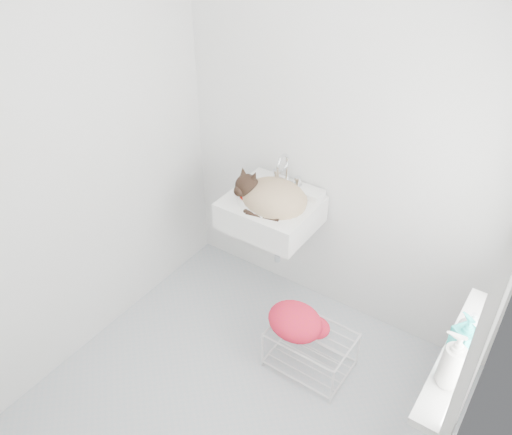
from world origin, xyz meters
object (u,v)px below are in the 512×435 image
Objects in this scene: sink at (271,200)px; bottle_a at (446,382)px; cat at (271,197)px; bottle_c at (467,337)px; wire_rack at (310,349)px; bottle_b at (460,352)px.

bottle_a reaches higher than sink.
bottle_a is at bearing -25.93° from cat.
bottle_a is at bearing -90.00° from bottle_c.
wire_rack is 2.04× the size of bottle_a.
bottle_a is 1.62× the size of bottle_c.
bottle_b is (0.81, -0.20, 0.70)m from wire_rack.
wire_rack is at bearing -30.36° from cat.
bottle_c is at bearing 90.00° from bottle_b.
bottle_a is at bearing -25.48° from wire_rack.
sink is 1.40m from bottle_c.
sink reaches higher than wire_rack.
sink is 1.17× the size of wire_rack.
cat reaches higher than bottle_c.
sink is 2.68× the size of bottle_b.
bottle_c is at bearing -15.20° from cat.
sink is at bearing 128.78° from cat.
sink is 2.38× the size of bottle_a.
bottle_b reaches higher than bottle_c.
cat is 1.89× the size of bottle_a.
sink is 1.26× the size of cat.
wire_rack is at bearing -33.62° from sink.
wire_rack is 1.09m from bottle_b.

